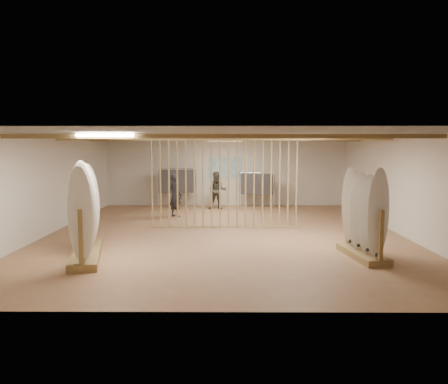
{
  "coord_description": "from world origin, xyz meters",
  "views": [
    {
      "loc": [
        0.09,
        -12.39,
        2.51
      ],
      "look_at": [
        0.0,
        0.0,
        1.2
      ],
      "focal_mm": 35.0,
      "sensor_mm": 36.0,
      "label": 1
    }
  ],
  "objects_px": {
    "shopper_a": "(175,192)",
    "clothing_rack_b": "(257,184)",
    "rack_right": "(363,228)",
    "rack_left": "(86,225)",
    "clothing_rack_a": "(177,181)",
    "shopper_b": "(217,188)"
  },
  "relations": [
    {
      "from": "clothing_rack_a",
      "to": "shopper_a",
      "type": "distance_m",
      "value": 2.47
    },
    {
      "from": "shopper_a",
      "to": "clothing_rack_b",
      "type": "bearing_deg",
      "value": -101.74
    },
    {
      "from": "clothing_rack_b",
      "to": "shopper_a",
      "type": "xyz_separation_m",
      "value": [
        -3.06,
        -2.37,
        -0.09
      ]
    },
    {
      "from": "shopper_a",
      "to": "shopper_b",
      "type": "relative_size",
      "value": 1.02
    },
    {
      "from": "clothing_rack_b",
      "to": "shopper_b",
      "type": "height_order",
      "value": "shopper_b"
    },
    {
      "from": "clothing_rack_a",
      "to": "shopper_a",
      "type": "relative_size",
      "value": 0.95
    },
    {
      "from": "clothing_rack_b",
      "to": "shopper_b",
      "type": "bearing_deg",
      "value": -145.99
    },
    {
      "from": "clothing_rack_a",
      "to": "shopper_a",
      "type": "bearing_deg",
      "value": -92.7
    },
    {
      "from": "shopper_b",
      "to": "clothing_rack_b",
      "type": "bearing_deg",
      "value": 20.11
    },
    {
      "from": "rack_left",
      "to": "shopper_a",
      "type": "bearing_deg",
      "value": 62.98
    },
    {
      "from": "rack_left",
      "to": "shopper_b",
      "type": "bearing_deg",
      "value": 55.88
    },
    {
      "from": "rack_left",
      "to": "clothing_rack_a",
      "type": "relative_size",
      "value": 1.64
    },
    {
      "from": "clothing_rack_a",
      "to": "shopper_b",
      "type": "height_order",
      "value": "shopper_b"
    },
    {
      "from": "clothing_rack_b",
      "to": "shopper_b",
      "type": "distance_m",
      "value": 1.71
    },
    {
      "from": "rack_right",
      "to": "shopper_b",
      "type": "bearing_deg",
      "value": 106.22
    },
    {
      "from": "rack_left",
      "to": "clothing_rack_a",
      "type": "xyz_separation_m",
      "value": [
        1.13,
        8.13,
        0.34
      ]
    },
    {
      "from": "clothing_rack_b",
      "to": "rack_right",
      "type": "bearing_deg",
      "value": -62.04
    },
    {
      "from": "clothing_rack_b",
      "to": "shopper_a",
      "type": "height_order",
      "value": "shopper_a"
    },
    {
      "from": "rack_left",
      "to": "rack_right",
      "type": "xyz_separation_m",
      "value": [
        6.25,
        0.01,
        -0.05
      ]
    },
    {
      "from": "clothing_rack_a",
      "to": "shopper_a",
      "type": "xyz_separation_m",
      "value": [
        0.22,
        -2.45,
        -0.2
      ]
    },
    {
      "from": "clothing_rack_b",
      "to": "rack_left",
      "type": "bearing_deg",
      "value": -103.64
    },
    {
      "from": "clothing_rack_b",
      "to": "shopper_b",
      "type": "relative_size",
      "value": 0.87
    }
  ]
}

